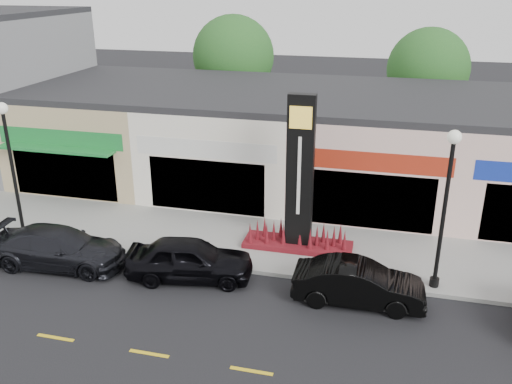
{
  "coord_description": "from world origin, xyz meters",
  "views": [
    {
      "loc": [
        6.0,
        -14.45,
        9.94
      ],
      "look_at": [
        1.37,
        4.0,
        2.37
      ],
      "focal_mm": 38.0,
      "sensor_mm": 36.0,
      "label": 1
    }
  ],
  "objects_px": {
    "lamp_east_near": "(446,195)",
    "car_black_sedan": "(190,259)",
    "car_dark_sedan": "(58,248)",
    "pylon_sign": "(299,196)",
    "car_black_conv": "(359,284)",
    "lamp_west_near": "(11,158)"
  },
  "relations": [
    {
      "from": "lamp_east_near",
      "to": "car_black_conv",
      "type": "relative_size",
      "value": 1.29
    },
    {
      "from": "lamp_west_near",
      "to": "pylon_sign",
      "type": "xyz_separation_m",
      "value": [
        11.0,
        1.7,
        -1.2
      ]
    },
    {
      "from": "pylon_sign",
      "to": "car_black_conv",
      "type": "distance_m",
      "value": 4.31
    },
    {
      "from": "pylon_sign",
      "to": "car_dark_sedan",
      "type": "bearing_deg",
      "value": -158.45
    },
    {
      "from": "lamp_west_near",
      "to": "car_dark_sedan",
      "type": "height_order",
      "value": "lamp_west_near"
    },
    {
      "from": "lamp_east_near",
      "to": "car_black_sedan",
      "type": "height_order",
      "value": "lamp_east_near"
    },
    {
      "from": "car_black_sedan",
      "to": "car_black_conv",
      "type": "relative_size",
      "value": 1.04
    },
    {
      "from": "car_dark_sedan",
      "to": "car_black_conv",
      "type": "bearing_deg",
      "value": -92.68
    },
    {
      "from": "car_black_conv",
      "to": "pylon_sign",
      "type": "bearing_deg",
      "value": 38.04
    },
    {
      "from": "lamp_west_near",
      "to": "car_black_conv",
      "type": "relative_size",
      "value": 1.29
    },
    {
      "from": "lamp_west_near",
      "to": "car_dark_sedan",
      "type": "relative_size",
      "value": 1.1
    },
    {
      "from": "pylon_sign",
      "to": "car_black_sedan",
      "type": "bearing_deg",
      "value": -138.11
    },
    {
      "from": "lamp_west_near",
      "to": "car_black_sedan",
      "type": "bearing_deg",
      "value": -9.49
    },
    {
      "from": "car_dark_sedan",
      "to": "car_black_sedan",
      "type": "distance_m",
      "value": 5.01
    },
    {
      "from": "car_black_conv",
      "to": "lamp_west_near",
      "type": "bearing_deg",
      "value": 82.87
    },
    {
      "from": "pylon_sign",
      "to": "car_black_sedan",
      "type": "height_order",
      "value": "pylon_sign"
    },
    {
      "from": "lamp_east_near",
      "to": "car_black_conv",
      "type": "distance_m",
      "value": 3.97
    },
    {
      "from": "lamp_east_near",
      "to": "pylon_sign",
      "type": "distance_m",
      "value": 5.42
    },
    {
      "from": "pylon_sign",
      "to": "car_black_sedan",
      "type": "relative_size",
      "value": 1.36
    },
    {
      "from": "lamp_east_near",
      "to": "car_dark_sedan",
      "type": "xyz_separation_m",
      "value": [
        -13.32,
        -1.59,
        -2.75
      ]
    },
    {
      "from": "lamp_west_near",
      "to": "car_black_conv",
      "type": "xyz_separation_m",
      "value": [
        13.54,
        -1.41,
        -2.78
      ]
    },
    {
      "from": "lamp_east_near",
      "to": "car_black_sedan",
      "type": "xyz_separation_m",
      "value": [
        -8.32,
        -1.28,
        -2.72
      ]
    }
  ]
}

